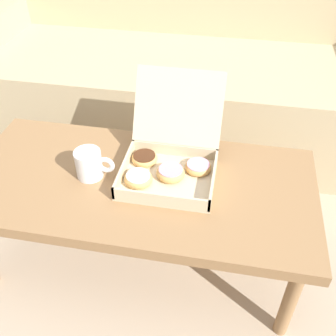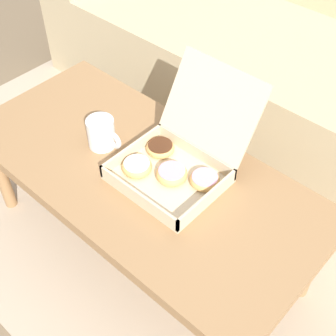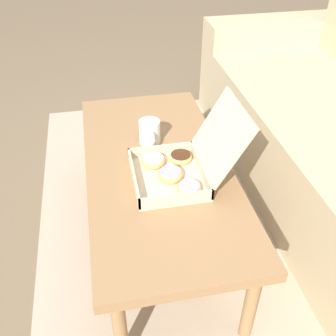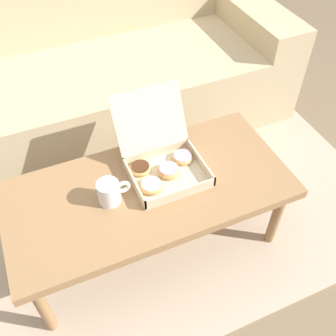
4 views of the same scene
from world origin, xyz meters
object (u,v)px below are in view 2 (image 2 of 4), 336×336
Objects in this scene: couch at (303,60)px; coffee_table at (140,178)px; pastry_box at (177,157)px; coffee_mug at (102,133)px.

couch is 2.00× the size of coffee_table.
coffee_table is 3.00× the size of pastry_box.
pastry_box is (0.08, 0.07, 0.09)m from coffee_table.
couch is at bearing 90.00° from coffee_table.
pastry_box is at bearing -84.63° from couch.
couch is at bearing 95.37° from pastry_box.
couch is at bearing 80.77° from coffee_mug.
couch reaches higher than pastry_box.
couch is 0.99m from coffee_mug.
pastry_box is 2.93× the size of coffee_mug.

